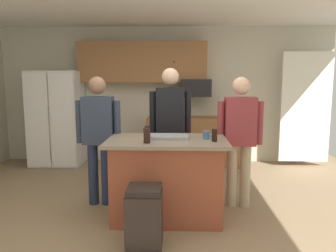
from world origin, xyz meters
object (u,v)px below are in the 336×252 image
glass_short_whisky (147,136)px  glass_stout_tall (214,135)px  person_elder_center (170,123)px  person_guest_right (99,132)px  mug_blue_stoneware (206,135)px  trash_bin (144,218)px  refrigerator (57,118)px  kitchen_island (167,178)px  glass_dark_ale (147,131)px  serving_tray (169,137)px  microwave_over_range (196,88)px  person_guest_by_door (240,133)px

glass_short_whisky → glass_stout_tall: size_ratio=1.16×
person_elder_center → person_guest_right: 0.98m
mug_blue_stoneware → trash_bin: mug_blue_stoneware is taller
refrigerator → trash_bin: 3.72m
kitchen_island → person_elder_center: person_elder_center is taller
kitchen_island → trash_bin: kitchen_island is taller
glass_dark_ale → serving_tray: bearing=-33.5°
glass_short_whisky → serving_tray: size_ratio=0.37×
refrigerator → person_guest_right: (1.28, -1.99, 0.07)m
microwave_over_range → person_guest_by_door: size_ratio=0.34×
mug_blue_stoneware → trash_bin: 1.19m
person_guest_right → serving_tray: person_guest_right is taller
microwave_over_range → glass_short_whisky: 2.85m
refrigerator → glass_short_whisky: refrigerator is taller
glass_short_whisky → person_elder_center: bearing=77.7°
glass_short_whisky → person_guest_by_door: bearing=29.5°
person_guest_right → mug_blue_stoneware: (1.34, -0.37, 0.04)m
kitchen_island → person_guest_by_door: person_guest_by_door is taller
refrigerator → glass_stout_tall: (2.69, -2.51, 0.13)m
kitchen_island → refrigerator: bearing=132.2°
person_elder_center → glass_dark_ale: (-0.26, -0.57, -0.03)m
glass_short_whisky → serving_tray: glass_short_whisky is taller
glass_stout_tall → person_elder_center: bearing=119.8°
serving_tray → glass_dark_ale: bearing=146.5°
kitchen_island → person_guest_right: size_ratio=0.83×
person_guest_right → refrigerator: bearing=146.8°
trash_bin → microwave_over_range: bearing=79.0°
refrigerator → serving_tray: refrigerator is taller
glass_dark_ale → person_elder_center: bearing=65.6°
person_guest_by_door → glass_short_whisky: 1.27m
microwave_over_range → kitchen_island: 2.72m
glass_short_whisky → trash_bin: 0.86m
person_guest_right → trash_bin: person_guest_right is taller
person_guest_right → glass_short_whisky: (0.68, -0.63, 0.07)m
trash_bin → mug_blue_stoneware: bearing=49.0°
person_elder_center → person_guest_right: person_elder_center is taller
mug_blue_stoneware → trash_bin: size_ratio=0.20×
microwave_over_range → person_guest_right: size_ratio=0.34×
refrigerator → glass_dark_ale: refrigerator is taller
glass_stout_tall → person_guest_by_door: bearing=54.2°
glass_short_whisky → mug_blue_stoneware: bearing=21.7°
refrigerator → mug_blue_stoneware: bearing=-42.0°
refrigerator → glass_stout_tall: 3.68m
kitchen_island → mug_blue_stoneware: bearing=3.5°
glass_dark_ale → trash_bin: (0.06, -0.91, -0.70)m
refrigerator → serving_tray: size_ratio=4.00×
person_guest_by_door → serving_tray: person_guest_by_door is taller
glass_short_whisky → glass_stout_tall: 0.74m
person_guest_right → glass_short_whisky: 0.93m
person_guest_right → microwave_over_range: bearing=82.0°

